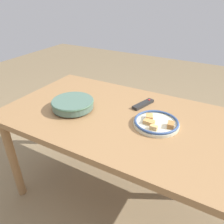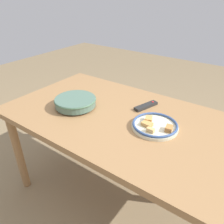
% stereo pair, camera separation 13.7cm
% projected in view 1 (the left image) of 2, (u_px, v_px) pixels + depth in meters
% --- Properties ---
extents(ground_plane, '(8.00, 8.00, 0.00)m').
position_uv_depth(ground_plane, '(122.00, 195.00, 1.76)').
color(ground_plane, '#7F6B4C').
extents(dining_table, '(1.60, 0.88, 0.74)m').
position_uv_depth(dining_table, '(125.00, 126.00, 1.43)').
color(dining_table, olive).
rests_on(dining_table, ground_plane).
extents(noodle_bowl, '(0.28, 0.28, 0.07)m').
position_uv_depth(noodle_bowl, '(73.00, 104.00, 1.46)').
color(noodle_bowl, '#4C6B5B').
rests_on(noodle_bowl, dining_table).
extents(food_plate, '(0.27, 0.27, 0.05)m').
position_uv_depth(food_plate, '(156.00, 123.00, 1.29)').
color(food_plate, beige).
rests_on(food_plate, dining_table).
extents(tv_remote, '(0.10, 0.19, 0.02)m').
position_uv_depth(tv_remote, '(143.00, 104.00, 1.51)').
color(tv_remote, black).
rests_on(tv_remote, dining_table).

